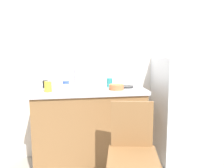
{
  "coord_description": "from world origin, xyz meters",
  "views": [
    {
      "loc": [
        -0.23,
        -1.89,
        1.33
      ],
      "look_at": [
        0.19,
        0.6,
        0.95
      ],
      "focal_mm": 36.98,
      "sensor_mm": 36.0,
      "label": 1
    }
  ],
  "objects": [
    {
      "name": "chair",
      "position": [
        0.23,
        -0.16,
        0.5
      ],
      "size": [
        0.47,
        0.47,
        0.89
      ],
      "rotation": [
        0.0,
        0.0,
        -0.2
      ],
      "color": "olive",
      "rests_on": "ground_plane"
    },
    {
      "name": "cup_blue",
      "position": [
        -0.32,
        0.78,
        0.93
      ],
      "size": [
        0.08,
        0.08,
        0.07
      ],
      "primitive_type": "cylinder",
      "color": "blue",
      "rests_on": "countertop"
    },
    {
      "name": "dish_tray",
      "position": [
        -0.28,
        0.57,
        0.92
      ],
      "size": [
        0.28,
        0.2,
        0.05
      ],
      "primitive_type": "cube",
      "color": "white",
      "rests_on": "countertop"
    },
    {
      "name": "hotplate",
      "position": [
        0.36,
        0.64,
        0.91
      ],
      "size": [
        0.17,
        0.17,
        0.02
      ],
      "primitive_type": "cylinder",
      "color": "#2D2D2D",
      "rests_on": "countertop"
    },
    {
      "name": "faucet",
      "position": [
        -0.21,
        0.9,
        1.01
      ],
      "size": [
        0.02,
        0.02,
        0.23
      ],
      "primitive_type": "cylinder",
      "color": "#B7B7BC",
      "rests_on": "countertop"
    },
    {
      "name": "back_wall",
      "position": [
        0.0,
        1.0,
        1.28
      ],
      "size": [
        4.8,
        0.1,
        2.57
      ],
      "primitive_type": "cube",
      "color": "white",
      "rests_on": "ground_plane"
    },
    {
      "name": "refrigerator",
      "position": [
        1.07,
        0.65,
        0.62
      ],
      "size": [
        0.64,
        0.59,
        1.24
      ],
      "primitive_type": "cube",
      "color": "silver",
      "rests_on": "ground_plane"
    },
    {
      "name": "cabinet_base",
      "position": [
        -0.06,
        0.65,
        0.43
      ],
      "size": [
        1.19,
        0.6,
        0.86
      ],
      "primitive_type": "cube",
      "color": "olive",
      "rests_on": "ground_plane"
    },
    {
      "name": "countertop",
      "position": [
        -0.06,
        0.65,
        0.88
      ],
      "size": [
        1.23,
        0.64,
        0.04
      ],
      "primitive_type": "cube",
      "color": "#B7B7BC",
      "rests_on": "cabinet_base"
    },
    {
      "name": "cup_yellow",
      "position": [
        -0.49,
        0.51,
        0.95
      ],
      "size": [
        0.07,
        0.07,
        0.11
      ],
      "primitive_type": "cylinder",
      "color": "yellow",
      "rests_on": "countertop"
    },
    {
      "name": "cup_teal",
      "position": [
        0.18,
        0.7,
        0.95
      ],
      "size": [
        0.07,
        0.07,
        0.1
      ],
      "primitive_type": "cylinder",
      "color": "teal",
      "rests_on": "countertop"
    },
    {
      "name": "terracotta_bowl",
      "position": [
        0.22,
        0.52,
        0.92
      ],
      "size": [
        0.16,
        0.16,
        0.06
      ],
      "primitive_type": "cylinder",
      "color": "#C67042",
      "rests_on": "countertop"
    },
    {
      "name": "cup_black",
      "position": [
        -0.55,
        0.78,
        0.94
      ],
      "size": [
        0.06,
        0.06,
        0.08
      ],
      "primitive_type": "cylinder",
      "color": "black",
      "rests_on": "countertop"
    }
  ]
}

